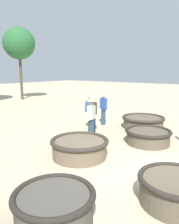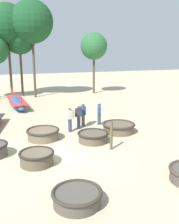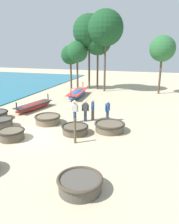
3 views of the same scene
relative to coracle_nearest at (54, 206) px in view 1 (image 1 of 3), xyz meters
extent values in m
plane|color=#BCAD8C|center=(2.68, -0.87, -0.33)|extent=(80.00, 80.00, 0.00)
cylinder|color=#4C473F|center=(0.00, 0.00, -0.05)|extent=(1.40, 1.40, 0.56)
torus|color=#28231E|center=(0.00, 0.00, 0.23)|extent=(1.51, 1.51, 0.11)
cylinder|color=brown|center=(1.93, -1.56, -0.06)|extent=(1.46, 1.46, 0.54)
torus|color=#28231E|center=(1.93, -1.56, 0.21)|extent=(1.58, 1.58, 0.12)
cylinder|color=brown|center=(2.64, 1.63, -0.07)|extent=(1.72, 1.72, 0.53)
torus|color=#332D26|center=(2.64, 1.63, 0.20)|extent=(1.86, 1.86, 0.14)
cylinder|color=brown|center=(7.21, 1.50, -0.08)|extent=(1.85, 1.85, 0.50)
torus|color=#332D26|center=(7.21, 1.50, 0.17)|extent=(2.00, 2.00, 0.15)
cylinder|color=brown|center=(5.21, 0.41, -0.10)|extent=(1.59, 1.59, 0.48)
torus|color=#28231E|center=(5.21, 0.41, 0.14)|extent=(1.72, 1.72, 0.13)
cylinder|color=#2D425B|center=(6.63, 3.40, 0.08)|extent=(0.22, 0.22, 0.82)
cube|color=#33569E|center=(6.63, 3.40, 0.76)|extent=(0.33, 0.40, 0.54)
sphere|color=#DBB28E|center=(6.63, 3.40, 1.14)|extent=(0.20, 0.20, 0.20)
cylinder|color=#33569E|center=(6.55, 3.19, 0.71)|extent=(0.09, 0.09, 0.48)
cylinder|color=#33569E|center=(6.71, 3.60, 0.71)|extent=(0.09, 0.09, 0.48)
cylinder|color=#4C473D|center=(5.51, 3.37, 0.08)|extent=(0.22, 0.22, 0.82)
cube|color=#33569E|center=(5.51, 3.37, 0.76)|extent=(0.31, 0.39, 0.54)
sphere|color=#DBB28E|center=(5.51, 3.37, 1.14)|extent=(0.20, 0.20, 0.20)
cylinder|color=#33569E|center=(5.44, 3.58, 0.71)|extent=(0.09, 0.09, 0.48)
cylinder|color=#33569E|center=(5.57, 3.16, 0.71)|extent=(0.09, 0.09, 0.48)
cone|color=#D1BC84|center=(5.51, 3.37, 1.27)|extent=(0.36, 0.36, 0.14)
cylinder|color=#2D425B|center=(4.40, 2.48, 0.08)|extent=(0.22, 0.22, 0.82)
cube|color=silver|center=(4.40, 2.48, 0.76)|extent=(0.38, 0.29, 0.54)
sphere|color=tan|center=(4.40, 2.48, 1.14)|extent=(0.20, 0.20, 0.20)
cylinder|color=silver|center=(4.19, 2.44, 0.71)|extent=(0.09, 0.09, 0.48)
cylinder|color=silver|center=(4.62, 2.53, 0.71)|extent=(0.09, 0.09, 0.48)
cone|color=#D1BC84|center=(4.40, 2.48, 1.27)|extent=(0.36, 0.36, 0.14)
cylinder|color=#2D425B|center=(5.08, 2.90, 0.08)|extent=(0.22, 0.22, 0.82)
cube|color=#3D3D42|center=(5.08, 2.90, 0.76)|extent=(0.37, 0.28, 0.54)
sphere|color=#DBB28E|center=(5.08, 2.90, 1.14)|extent=(0.20, 0.20, 0.20)
cylinder|color=#3D3D42|center=(4.86, 2.86, 0.71)|extent=(0.09, 0.09, 0.48)
cylinder|color=#3D3D42|center=(5.29, 2.94, 0.71)|extent=(0.09, 0.09, 0.48)
cone|color=#D1BC84|center=(5.08, 2.90, 1.27)|extent=(0.36, 0.36, 0.14)
cylinder|color=#4C3D2D|center=(10.15, 15.10, 1.73)|extent=(0.24, 0.24, 4.14)
sphere|color=#286033|center=(10.15, 15.10, 4.82)|extent=(2.90, 2.90, 2.90)
camera|label=1|loc=(-2.41, -2.64, 2.39)|focal=35.00mm
camera|label=2|loc=(0.92, -12.52, 4.75)|focal=42.00mm
camera|label=3|loc=(9.98, -11.68, 4.94)|focal=35.00mm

